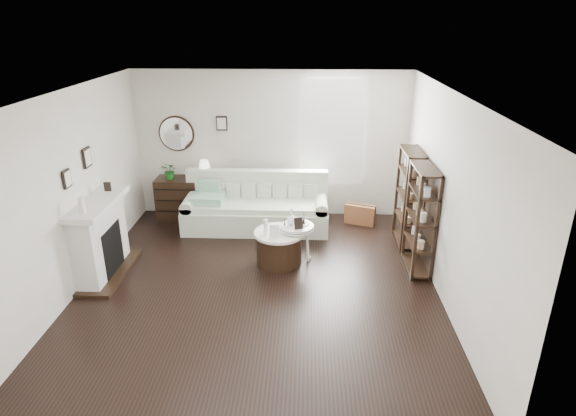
{
  "coord_description": "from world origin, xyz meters",
  "views": [
    {
      "loc": [
        0.66,
        -5.87,
        3.6
      ],
      "look_at": [
        0.38,
        0.8,
        0.89
      ],
      "focal_mm": 30.0,
      "sensor_mm": 36.0,
      "label": 1
    }
  ],
  "objects_px": {
    "dresser": "(189,198)",
    "pedestal_table": "(297,228)",
    "sofa": "(256,210)",
    "drum_table": "(279,247)"
  },
  "relations": [
    {
      "from": "drum_table",
      "to": "dresser",
      "type": "bearing_deg",
      "value": 135.97
    },
    {
      "from": "dresser",
      "to": "drum_table",
      "type": "bearing_deg",
      "value": -44.03
    },
    {
      "from": "sofa",
      "to": "pedestal_table",
      "type": "bearing_deg",
      "value": -59.43
    },
    {
      "from": "sofa",
      "to": "drum_table",
      "type": "bearing_deg",
      "value": -70.11
    },
    {
      "from": "dresser",
      "to": "sofa",
      "type": "bearing_deg",
      "value": -16.61
    },
    {
      "from": "drum_table",
      "to": "pedestal_table",
      "type": "height_order",
      "value": "pedestal_table"
    },
    {
      "from": "dresser",
      "to": "pedestal_table",
      "type": "bearing_deg",
      "value": -39.07
    },
    {
      "from": "sofa",
      "to": "dresser",
      "type": "height_order",
      "value": "sofa"
    },
    {
      "from": "sofa",
      "to": "dresser",
      "type": "bearing_deg",
      "value": 163.39
    },
    {
      "from": "sofa",
      "to": "dresser",
      "type": "distance_m",
      "value": 1.37
    }
  ]
}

